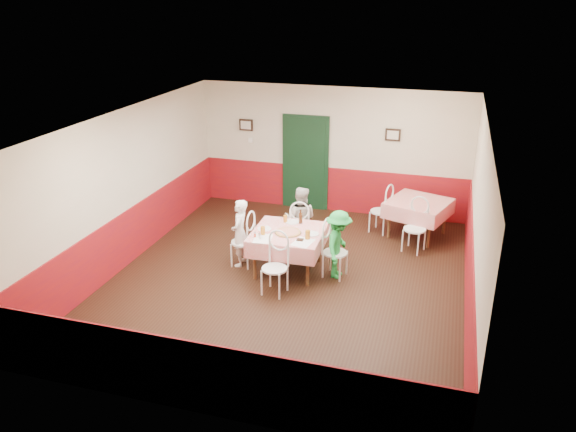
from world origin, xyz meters
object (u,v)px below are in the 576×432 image
(chair_far, at_px, (300,229))
(glass_a, at_px, (263,231))
(chair_left, at_px, (243,242))
(chair_second_b, at_px, (415,229))
(main_table, at_px, (288,251))
(pizza, at_px, (288,232))
(second_table, at_px, (417,219))
(chair_near, at_px, (274,269))
(diner_right, at_px, (338,245))
(diner_left, at_px, (240,233))
(beer_bottle, at_px, (301,217))
(chair_right, at_px, (335,253))
(glass_b, at_px, (308,235))
(glass_c, at_px, (285,219))
(chair_second_a, at_px, (381,211))
(diner_far, at_px, (300,219))
(wallet, at_px, (300,240))

(chair_far, bearing_deg, glass_a, 58.59)
(chair_left, bearing_deg, chair_second_b, 120.00)
(main_table, bearing_deg, pizza, -73.56)
(second_table, relative_size, chair_near, 1.24)
(chair_near, bearing_deg, diner_right, 52.75)
(pizza, relative_size, diner_left, 0.35)
(main_table, height_order, beer_bottle, beer_bottle)
(chair_right, bearing_deg, glass_b, 128.58)
(chair_right, xyz_separation_m, glass_b, (-0.44, -0.23, 0.39))
(chair_near, relative_size, beer_bottle, 3.82)
(chair_far, xyz_separation_m, glass_c, (-0.15, -0.46, 0.37))
(second_table, bearing_deg, beer_bottle, -137.74)
(main_table, distance_m, chair_second_a, 2.58)
(chair_near, bearing_deg, chair_far, 99.39)
(chair_near, height_order, diner_far, diner_far)
(chair_second_b, bearing_deg, diner_left, -135.01)
(chair_near, bearing_deg, diner_far, 99.39)
(diner_right, bearing_deg, glass_b, 116.05)
(chair_second_b, xyz_separation_m, pizza, (-2.07, -1.53, 0.32))
(chair_far, relative_size, glass_b, 5.75)
(chair_second_a, bearing_deg, beer_bottle, -15.63)
(main_table, bearing_deg, chair_right, 1.35)
(chair_second_a, height_order, glass_b, glass_b)
(glass_c, bearing_deg, glass_a, -108.23)
(beer_bottle, bearing_deg, diner_left, -156.81)
(chair_far, bearing_deg, diner_far, -102.02)
(diner_far, bearing_deg, glass_b, 106.91)
(diner_right, bearing_deg, diner_far, 46.72)
(main_table, relative_size, chair_second_a, 1.36)
(chair_second_b, relative_size, glass_a, 6.20)
(chair_second_a, relative_size, chair_second_b, 1.00)
(diner_right, bearing_deg, chair_left, 91.72)
(glass_a, bearing_deg, beer_bottle, 53.43)
(chair_second_a, bearing_deg, chair_left, -25.83)
(glass_b, bearing_deg, diner_right, 25.68)
(main_table, bearing_deg, glass_a, -146.28)
(glass_a, bearing_deg, glass_c, 71.77)
(wallet, height_order, diner_far, diner_far)
(second_table, relative_size, diner_left, 0.89)
(chair_left, relative_size, glass_c, 6.92)
(main_table, relative_size, glass_a, 8.40)
(glass_b, distance_m, diner_far, 1.21)
(diner_far, bearing_deg, chair_far, 87.09)
(main_table, xyz_separation_m, chair_right, (0.85, 0.02, 0.08))
(chair_second_a, distance_m, diner_right, 2.24)
(second_table, bearing_deg, glass_c, -141.20)
(glass_a, bearing_deg, wallet, -4.64)
(glass_a, xyz_separation_m, glass_c, (0.21, 0.65, -0.01))
(chair_left, bearing_deg, glass_a, 66.98)
(chair_second_b, relative_size, diner_far, 0.70)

